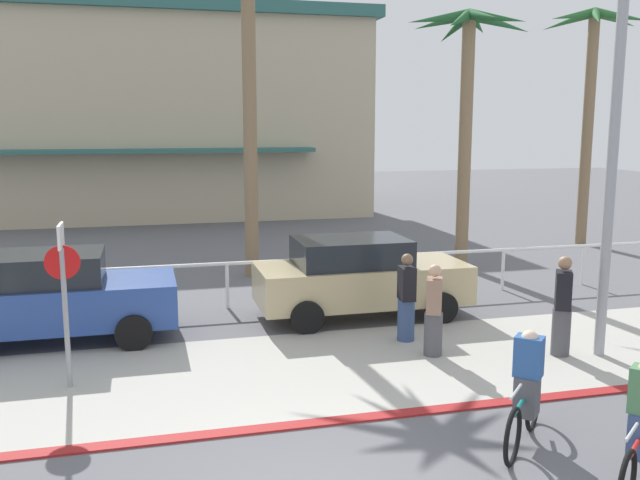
{
  "coord_description": "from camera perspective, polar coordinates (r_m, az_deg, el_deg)",
  "views": [
    {
      "loc": [
        -1.7,
        -6.32,
        4.02
      ],
      "look_at": [
        1.47,
        6.0,
        1.87
      ],
      "focal_mm": 38.56,
      "sensor_mm": 36.0,
      "label": 1
    }
  ],
  "objects": [
    {
      "name": "pedestrian_0",
      "position": [
        12.17,
        9.42,
        -6.11
      ],
      "size": [
        0.43,
        0.47,
        1.64
      ],
      "color": "#4C4C51",
      "rests_on": "ground"
    },
    {
      "name": "rail_fence",
      "position": [
        15.25,
        -7.73,
        -2.56
      ],
      "size": [
        27.07,
        0.08,
        1.04
      ],
      "color": "white",
      "rests_on": "ground"
    },
    {
      "name": "cyclist_teal_0",
      "position": [
        9.27,
        16.75,
        -11.87
      ],
      "size": [
        1.3,
        1.36,
        1.5
      ],
      "color": "black",
      "rests_on": "ground"
    },
    {
      "name": "car_tan_2",
      "position": [
        14.44,
        3.29,
        -3.04
      ],
      "size": [
        4.4,
        2.02,
        1.69
      ],
      "color": "tan",
      "rests_on": "ground"
    },
    {
      "name": "curb_paint",
      "position": [
        9.56,
        -2.97,
        -15.19
      ],
      "size": [
        44.0,
        0.24,
        0.03
      ],
      "primitive_type": "cube",
      "color": "maroon",
      "rests_on": "ground"
    },
    {
      "name": "stop_sign_bike_lane",
      "position": [
        11.05,
        -20.51,
        -3.29
      ],
      "size": [
        0.52,
        0.56,
        2.56
      ],
      "color": "gray",
      "rests_on": "ground"
    },
    {
      "name": "palm_tree_3",
      "position": [
        24.83,
        21.57,
        12.7
      ],
      "size": [
        3.19,
        3.35,
        7.75
      ],
      "color": "#846B4C",
      "rests_on": "ground"
    },
    {
      "name": "streetlight_curb",
      "position": [
        12.41,
        24.01,
        9.94
      ],
      "size": [
        0.24,
        2.54,
        7.5
      ],
      "color": "#9EA0A5",
      "rests_on": "ground"
    },
    {
      "name": "palm_tree_2",
      "position": [
        19.68,
        12.09,
        13.5
      ],
      "size": [
        3.65,
        3.43,
        7.09
      ],
      "color": "#846B4C",
      "rests_on": "ground"
    },
    {
      "name": "building_backdrop",
      "position": [
        32.84,
        -14.57,
        10.09
      ],
      "size": [
        19.94,
        10.45,
        8.93
      ],
      "color": "#BCAD8E",
      "rests_on": "ground"
    },
    {
      "name": "pedestrian_2",
      "position": [
        12.71,
        19.46,
        -5.5
      ],
      "size": [
        0.44,
        0.48,
        1.79
      ],
      "color": "#4C4C51",
      "rests_on": "ground"
    },
    {
      "name": "ground_plane",
      "position": [
        16.89,
        -8.27,
        -4.29
      ],
      "size": [
        80.0,
        80.0,
        0.0
      ],
      "primitive_type": "plane",
      "color": "#5B5B60"
    },
    {
      "name": "pedestrian_1",
      "position": [
        12.92,
        7.18,
        -5.07
      ],
      "size": [
        0.35,
        0.42,
        1.67
      ],
      "color": "#384C7A",
      "rests_on": "ground"
    },
    {
      "name": "car_blue_1",
      "position": [
        13.71,
        -21.41,
        -4.38
      ],
      "size": [
        4.4,
        2.02,
        1.69
      ],
      "color": "#284793",
      "rests_on": "ground"
    },
    {
      "name": "palm_tree_1",
      "position": [
        18.29,
        -5.94,
        16.7
      ],
      "size": [
        3.33,
        3.18,
        8.31
      ],
      "color": "#846B4C",
      "rests_on": "ground"
    },
    {
      "name": "sidewalk_strip",
      "position": [
        11.38,
        -5.02,
        -11.09
      ],
      "size": [
        44.0,
        4.0,
        0.02
      ],
      "primitive_type": "cube",
      "color": "#ADAAA0",
      "rests_on": "ground"
    }
  ]
}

